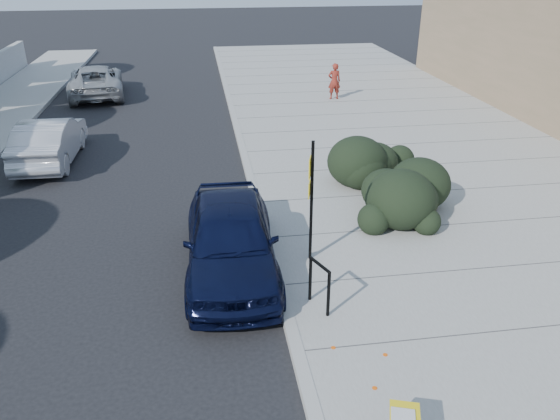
{
  "coord_description": "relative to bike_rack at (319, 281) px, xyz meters",
  "views": [
    {
      "loc": [
        -1.36,
        -9.0,
        6.14
      ],
      "look_at": [
        0.25,
        1.66,
        1.0
      ],
      "focal_mm": 35.0,
      "sensor_mm": 36.0,
      "label": 1
    }
  ],
  "objects": [
    {
      "name": "ground",
      "position": [
        -0.6,
        0.83,
        -0.72
      ],
      "size": [
        120.0,
        120.0,
        0.0
      ],
      "primitive_type": "plane",
      "color": "black",
      "rests_on": "ground"
    },
    {
      "name": "sidewalk_near",
      "position": [
        5.0,
        5.83,
        -0.64
      ],
      "size": [
        11.2,
        50.0,
        0.15
      ],
      "primitive_type": "cube",
      "color": "gray",
      "rests_on": "ground"
    },
    {
      "name": "curb_near",
      "position": [
        -0.6,
        5.83,
        -0.63
      ],
      "size": [
        0.22,
        50.0,
        0.17
      ],
      "primitive_type": "cube",
      "color": "#9E9E99",
      "rests_on": "ground"
    },
    {
      "name": "bike_rack",
      "position": [
        0.0,
        0.0,
        0.0
      ],
      "size": [
        0.28,
        0.6,
        0.94
      ],
      "rotation": [
        0.0,
        0.0,
        0.39
      ],
      "color": "black",
      "rests_on": "sidewalk_near"
    },
    {
      "name": "sign_post",
      "position": [
        0.18,
        1.79,
        0.93
      ],
      "size": [
        0.14,
        0.3,
        2.64
      ],
      "rotation": [
        0.0,
        0.0,
        -0.3
      ],
      "color": "black",
      "rests_on": "sidewalk_near"
    },
    {
      "name": "hedge",
      "position": [
        2.91,
        4.66,
        0.26
      ],
      "size": [
        3.66,
        4.92,
        1.66
      ],
      "primitive_type": "ellipsoid",
      "rotation": [
        0.0,
        0.0,
        0.37
      ],
      "color": "black",
      "rests_on": "sidewalk_near"
    },
    {
      "name": "sedan_navy",
      "position": [
        -1.49,
        1.73,
        0.07
      ],
      "size": [
        1.99,
        4.68,
        1.58
      ],
      "primitive_type": "imported",
      "rotation": [
        0.0,
        0.0,
        -0.03
      ],
      "color": "black",
      "rests_on": "ground"
    },
    {
      "name": "wagon_silver",
      "position": [
        -6.71,
        9.26,
        -0.0
      ],
      "size": [
        1.55,
        4.34,
        1.42
      ],
      "primitive_type": "imported",
      "rotation": [
        0.0,
        0.0,
        3.13
      ],
      "color": "silver",
      "rests_on": "ground"
    },
    {
      "name": "suv_silver",
      "position": [
        -6.6,
        18.14,
        -0.02
      ],
      "size": [
        2.95,
        5.3,
        1.4
      ],
      "primitive_type": "imported",
      "rotation": [
        0.0,
        0.0,
        3.27
      ],
      "color": "#9C9EA1",
      "rests_on": "ground"
    },
    {
      "name": "pedestrian",
      "position": [
        4.02,
        15.37,
        0.21
      ],
      "size": [
        0.58,
        0.39,
        1.56
      ],
      "primitive_type": "imported",
      "rotation": [
        0.0,
        0.0,
        3.16
      ],
      "color": "maroon",
      "rests_on": "sidewalk_near"
    }
  ]
}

